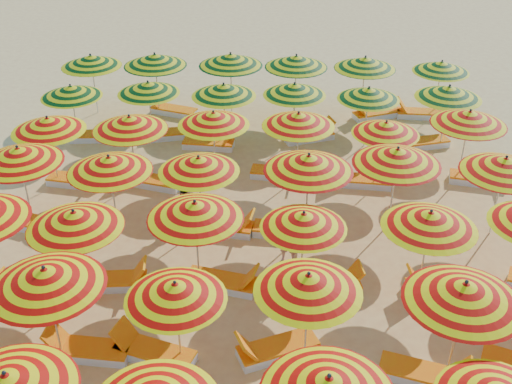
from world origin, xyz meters
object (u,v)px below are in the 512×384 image
umbrella_46 (365,63)px  lounger_23 (11,218)px  lounger_20 (327,286)px  lounger_37 (375,114)px  umbrella_22 (430,220)px  lounger_36 (173,110)px  umbrella_28 (397,156)px  umbrella_33 (298,120)px  umbrella_36 (71,91)px  lounger_14 (276,349)px  lounger_32 (171,134)px  umbrella_27 (309,163)px  lounger_19 (223,282)px  umbrella_15 (308,283)px  beachgoer_a (289,238)px  umbrella_7 (7,384)px  lounger_38 (419,113)px  beachgoer_b (182,201)px  lounger_13 (153,352)px  lounger_29 (361,180)px  umbrella_26 (199,164)px  umbrella_31 (130,123)px  umbrella_45 (296,61)px  lounger_33 (210,144)px  umbrella_25 (109,164)px  umbrella_34 (386,128)px  umbrella_44 (231,60)px  umbrella_32 (213,119)px  umbrella_30 (48,124)px  lounger_21 (441,287)px  lounger_25 (287,230)px  umbrella_43 (155,60)px  umbrella_40 (369,94)px  umbrella_20 (195,210)px  lounger_30 (480,179)px  lounger_26 (77,180)px  lounger_35 (422,143)px  umbrella_24 (19,155)px  lounger_12 (87,350)px  lounger_28 (280,173)px  umbrella_38 (224,90)px  lounger_18 (113,281)px  umbrella_41 (449,92)px  umbrella_47 (441,67)px  umbrella_19 (74,220)px  umbrella_29 (505,165)px  umbrella_37 (148,88)px

umbrella_46 → lounger_23: bearing=-145.6°
lounger_20 → lounger_37: same height
umbrella_22 → lounger_36: 12.47m
umbrella_28 → umbrella_33: size_ratio=0.85×
umbrella_36 → umbrella_28: bearing=-26.7°
lounger_14 → lounger_32: (-3.50, 10.21, 0.00)m
umbrella_27 → lounger_19: size_ratio=1.50×
umbrella_15 → umbrella_46: (2.71, 12.20, 0.05)m
beachgoer_a → umbrella_7: bearing=-116.7°
beachgoer_a → lounger_38: bearing=71.3°
umbrella_7 → beachgoer_b: umbrella_7 is taller
lounger_13 → lounger_29: bearing=-105.8°
umbrella_26 → lounger_36: umbrella_26 is taller
lounger_13 → lounger_23: size_ratio=1.00×
umbrella_31 → umbrella_45: size_ratio=0.89×
lounger_13 → lounger_33: bearing=-72.5°
lounger_38 → umbrella_25: bearing=43.0°
umbrella_26 → umbrella_27: bearing=-4.2°
umbrella_34 → umbrella_44: (-4.75, 4.96, 0.28)m
umbrella_34 → umbrella_32: bearing=176.8°
umbrella_34 → umbrella_30: bearing=-178.9°
lounger_21 → beachgoer_a: (-3.57, 1.17, 0.56)m
lounger_25 → umbrella_25: bearing=-174.6°
umbrella_28 → umbrella_43: bearing=135.1°
umbrella_30 → lounger_21: size_ratio=1.39×
lounger_29 → umbrella_40: bearing=-92.2°
umbrella_20 → umbrella_36: size_ratio=0.96×
lounger_13 → lounger_30: (8.89, 7.33, 0.00)m
umbrella_33 → lounger_26: bearing=-176.5°
umbrella_31 → lounger_35: 9.77m
umbrella_43 → lounger_36: (0.50, 0.03, -1.96)m
umbrella_24 → umbrella_32: umbrella_24 is taller
umbrella_24 → umbrella_40: size_ratio=1.09×
beachgoer_b → lounger_12: bearing=31.7°
lounger_28 → umbrella_38: bearing=138.1°
lounger_30 → umbrella_45: bearing=151.4°
umbrella_31 → lounger_20: umbrella_31 is taller
umbrella_40 → lounger_35: bearing=-0.9°
lounger_18 → lounger_20: size_ratio=0.99×
lounger_19 → lounger_28: 5.49m
lounger_21 → lounger_38: bearing=-102.5°
lounger_19 → lounger_32: size_ratio=1.00×
umbrella_36 → umbrella_24: bearing=-90.5°
umbrella_41 → umbrella_47: umbrella_41 is taller
umbrella_19 → lounger_33: 8.06m
umbrella_47 → lounger_36: (-9.73, 0.01, -1.74)m
umbrella_27 → umbrella_29: umbrella_27 is taller
lounger_19 → lounger_30: bearing=49.1°
umbrella_46 → umbrella_37: bearing=-164.2°
umbrella_31 → lounger_23: bearing=-145.5°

